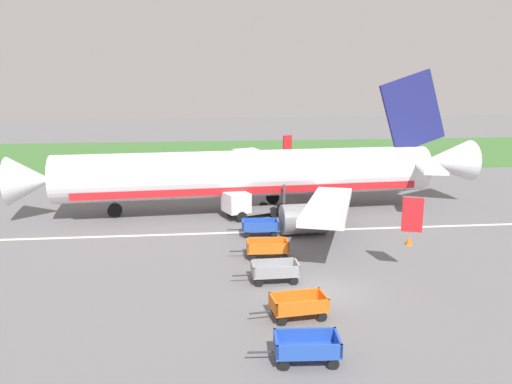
{
  "coord_description": "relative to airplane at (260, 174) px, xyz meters",
  "views": [
    {
      "loc": [
        -5.96,
        -24.2,
        10.87
      ],
      "look_at": [
        -2.35,
        10.85,
        2.8
      ],
      "focal_mm": 36.01,
      "sensor_mm": 36.0,
      "label": 1
    }
  ],
  "objects": [
    {
      "name": "ground_plane",
      "position": [
        1.45,
        -16.12,
        -3.05
      ],
      "size": [
        220.0,
        220.0,
        0.0
      ],
      "primitive_type": "plane",
      "color": "slate"
    },
    {
      "name": "grass_strip",
      "position": [
        1.45,
        31.25,
        -3.02
      ],
      "size": [
        220.0,
        28.0,
        0.06
      ],
      "primitive_type": "cube",
      "color": "#3D7033",
      "rests_on": "ground"
    },
    {
      "name": "apron_stripe",
      "position": [
        1.45,
        -5.76,
        -3.05
      ],
      "size": [
        120.0,
        0.36,
        0.01
      ],
      "primitive_type": "cube",
      "color": "silver",
      "rests_on": "ground"
    },
    {
      "name": "airplane",
      "position": [
        0.0,
        0.0,
        0.0
      ],
      "size": [
        37.66,
        30.24,
        11.34
      ],
      "color": "silver",
      "rests_on": "ground"
    },
    {
      "name": "baggage_cart_nearest",
      "position": [
        -0.73,
        -22.68,
        -2.45
      ],
      "size": [
        3.59,
        1.55,
        1.07
      ],
      "color": "#234CB2",
      "rests_on": "ground"
    },
    {
      "name": "baggage_cart_second_in_row",
      "position": [
        -0.37,
        -19.01,
        -2.45
      ],
      "size": [
        3.61,
        1.69,
        1.07
      ],
      "color": "orange",
      "rests_on": "ground"
    },
    {
      "name": "baggage_cart_third_in_row",
      "position": [
        -0.86,
        -14.72,
        -2.45
      ],
      "size": [
        3.56,
        1.45,
        1.07
      ],
      "color": "gray",
      "rests_on": "ground"
    },
    {
      "name": "baggage_cart_fourth_in_row",
      "position": [
        -0.81,
        -10.95,
        -2.45
      ],
      "size": [
        3.57,
        1.47,
        1.07
      ],
      "color": "orange",
      "rests_on": "ground"
    },
    {
      "name": "baggage_cart_far_end",
      "position": [
        -0.76,
        -6.52,
        -2.45
      ],
      "size": [
        3.58,
        1.5,
        1.07
      ],
      "color": "#234CB2",
      "rests_on": "ground"
    },
    {
      "name": "service_truck_beside_carts",
      "position": [
        -1.67,
        -2.08,
        -1.95
      ],
      "size": [
        4.77,
        3.41,
        2.1
      ],
      "color": "slate",
      "rests_on": "ground"
    },
    {
      "name": "traffic_cone_near_plane",
      "position": [
        8.72,
        -9.56,
        -2.76
      ],
      "size": [
        0.45,
        0.45,
        0.59
      ],
      "primitive_type": "cone",
      "color": "orange",
      "rests_on": "ground"
    }
  ]
}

